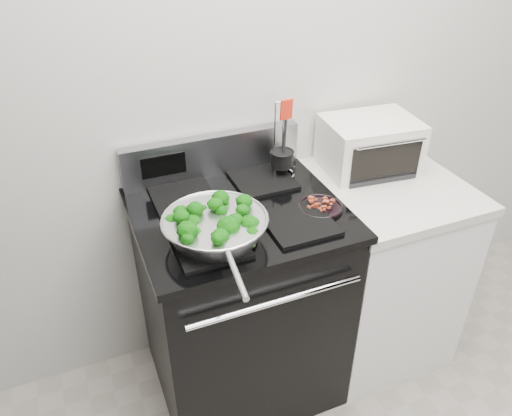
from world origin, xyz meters
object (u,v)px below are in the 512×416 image
utensil_holder (282,162)px  bacon_plate (320,205)px  skillet (215,227)px  gas_range (240,300)px  toaster_oven (369,145)px

utensil_holder → bacon_plate: bearing=-88.2°
skillet → bacon_plate: bearing=11.0°
skillet → utensil_holder: 0.52m
gas_range → skillet: size_ratio=1.93×
skillet → toaster_oven: 0.86m
skillet → utensil_holder: bearing=45.1°
utensil_holder → toaster_oven: (0.41, -0.03, 0.02)m
toaster_oven → bacon_plate: bearing=-140.3°
skillet → toaster_oven: size_ratio=1.40×
gas_range → skillet: gas_range is taller
gas_range → utensil_holder: bearing=34.5°
gas_range → utensil_holder: 0.62m
bacon_plate → utensil_holder: (-0.03, 0.29, 0.04)m
bacon_plate → utensil_holder: size_ratio=0.50×
bacon_plate → toaster_oven: toaster_oven is taller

